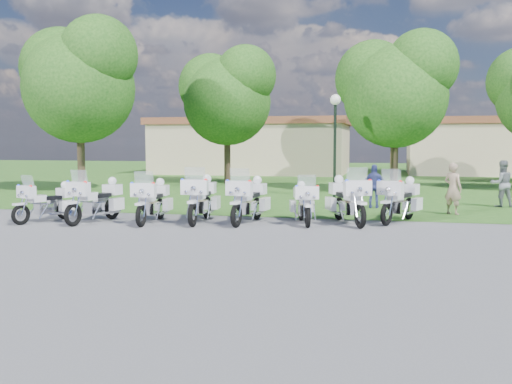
% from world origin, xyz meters
% --- Properties ---
extents(ground, '(100.00, 100.00, 0.00)m').
position_xyz_m(ground, '(0.00, 0.00, 0.00)').
color(ground, slate).
rests_on(ground, ground).
extents(grass_lawn, '(100.00, 48.00, 0.01)m').
position_xyz_m(grass_lawn, '(0.00, 27.00, 0.00)').
color(grass_lawn, '#255E1D').
rests_on(grass_lawn, ground).
extents(motorcycle_0, '(1.14, 2.00, 1.41)m').
position_xyz_m(motorcycle_0, '(-5.79, 0.65, 0.59)').
color(motorcycle_0, black).
rests_on(motorcycle_0, ground).
extents(motorcycle_1, '(1.07, 2.31, 1.57)m').
position_xyz_m(motorcycle_1, '(-4.30, 0.87, 0.66)').
color(motorcycle_1, black).
rests_on(motorcycle_1, ground).
extents(motorcycle_2, '(0.83, 2.29, 1.54)m').
position_xyz_m(motorcycle_2, '(-2.66, 1.15, 0.64)').
color(motorcycle_2, black).
rests_on(motorcycle_2, ground).
extents(motorcycle_3, '(0.93, 2.46, 1.65)m').
position_xyz_m(motorcycle_3, '(-1.31, 1.57, 0.69)').
color(motorcycle_3, black).
rests_on(motorcycle_3, ground).
extents(motorcycle_4, '(0.95, 2.41, 1.62)m').
position_xyz_m(motorcycle_4, '(0.09, 1.71, 0.68)').
color(motorcycle_4, black).
rests_on(motorcycle_4, ground).
extents(motorcycle_5, '(1.05, 2.10, 1.44)m').
position_xyz_m(motorcycle_5, '(1.66, 1.97, 0.60)').
color(motorcycle_5, black).
rests_on(motorcycle_5, ground).
extents(motorcycle_6, '(1.42, 2.31, 1.65)m').
position_xyz_m(motorcycle_6, '(2.89, 2.24, 0.69)').
color(motorcycle_6, black).
rests_on(motorcycle_6, ground).
extents(motorcycle_7, '(1.35, 2.23, 1.59)m').
position_xyz_m(motorcycle_7, '(4.38, 2.90, 0.67)').
color(motorcycle_7, black).
rests_on(motorcycle_7, ground).
extents(lamp_post, '(0.44, 0.44, 4.32)m').
position_xyz_m(lamp_post, '(1.84, 9.72, 3.25)').
color(lamp_post, black).
rests_on(lamp_post, ground).
extents(tree_0, '(6.14, 5.24, 8.19)m').
position_xyz_m(tree_0, '(-10.39, 10.54, 5.42)').
color(tree_0, '#38281C').
rests_on(tree_0, ground).
extents(tree_1, '(5.77, 4.92, 7.69)m').
position_xyz_m(tree_1, '(-4.93, 16.99, 5.09)').
color(tree_1, '#38281C').
rests_on(tree_1, ground).
extents(tree_2, '(5.54, 4.73, 7.39)m').
position_xyz_m(tree_2, '(4.25, 12.96, 4.89)').
color(tree_2, '#38281C').
rests_on(tree_2, ground).
extents(building_west, '(14.56, 8.32, 4.10)m').
position_xyz_m(building_west, '(-6.00, 28.00, 2.07)').
color(building_west, '#C7AE8F').
rests_on(building_west, ground).
extents(building_east, '(11.44, 7.28, 4.10)m').
position_xyz_m(building_east, '(11.00, 30.00, 2.07)').
color(building_east, '#C7AE8F').
rests_on(building_east, ground).
extents(bystander_a, '(0.73, 0.69, 1.67)m').
position_xyz_m(bystander_a, '(6.07, 5.02, 0.84)').
color(bystander_a, tan).
rests_on(bystander_a, ground).
extents(bystander_b, '(0.95, 0.81, 1.68)m').
position_xyz_m(bystander_b, '(8.02, 7.64, 0.84)').
color(bystander_b, slate).
rests_on(bystander_b, ground).
extents(bystander_c, '(0.91, 0.40, 1.55)m').
position_xyz_m(bystander_c, '(3.56, 6.27, 0.77)').
color(bystander_c, navy).
rests_on(bystander_c, ground).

